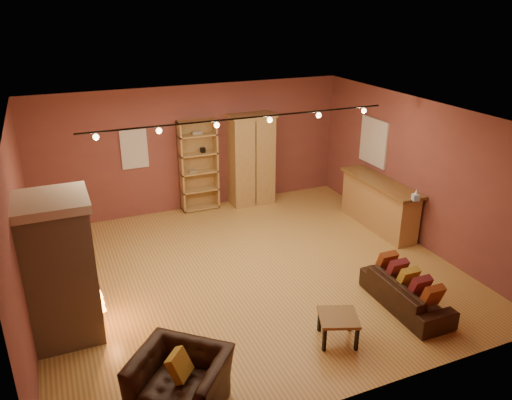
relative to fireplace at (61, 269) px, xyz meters
name	(u,v)px	position (x,y,z in m)	size (l,w,h in m)	color
floor	(249,272)	(3.04, 0.60, -1.06)	(7.00, 7.00, 0.00)	#A77D3B
ceiling	(248,116)	(3.04, 0.60, 1.74)	(7.00, 7.00, 0.00)	brown
back_wall	(193,148)	(3.04, 3.85, 0.34)	(7.00, 0.02, 2.80)	brown
left_wall	(20,235)	(-0.46, 0.60, 0.34)	(0.02, 6.50, 2.80)	brown
right_wall	(417,172)	(6.54, 0.60, 0.34)	(0.02, 6.50, 2.80)	brown
fireplace	(61,269)	(0.00, 0.00, 0.00)	(1.01, 0.98, 2.12)	#C5AB89
back_window	(134,149)	(1.74, 3.83, 0.49)	(0.56, 0.04, 0.86)	silver
bookcase	(198,164)	(3.09, 3.74, -0.01)	(0.85, 0.33, 2.07)	tan
armoire	(251,159)	(4.33, 3.58, 0.00)	(1.04, 0.60, 2.12)	tan
bar_counter	(379,204)	(6.24, 1.28, -0.54)	(0.58, 2.16, 1.03)	tan
tissue_box	(416,196)	(6.19, 0.16, 0.06)	(0.16, 0.16, 0.23)	#96CCF0
right_window	(374,142)	(6.51, 2.00, 0.59)	(0.05, 0.90, 1.00)	silver
loveseat	(407,288)	(4.88, -1.35, -0.72)	(0.52, 1.64, 0.71)	black
armchair	(180,373)	(1.12, -1.96, -0.60)	(1.25, 1.21, 0.92)	black
coffee_table	(338,320)	(3.46, -1.65, -0.72)	(0.69, 0.69, 0.40)	brown
track_rail	(244,120)	(3.04, 0.80, 1.63)	(5.20, 0.09, 0.13)	black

